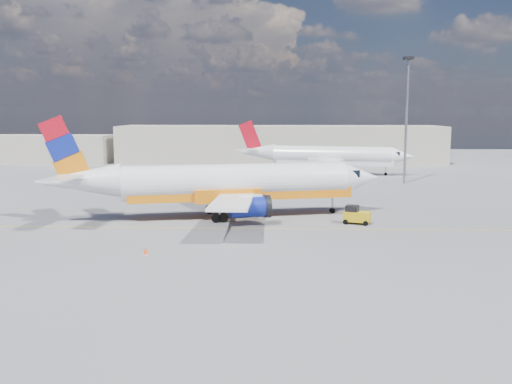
{
  "coord_description": "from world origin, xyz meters",
  "views": [
    {
      "loc": [
        4.56,
        -50.65,
        11.18
      ],
      "look_at": [
        2.47,
        3.35,
        3.5
      ],
      "focal_mm": 40.0,
      "sensor_mm": 36.0,
      "label": 1
    }
  ],
  "objects_px": {
    "second_jet": "(326,156)",
    "traffic_cone": "(146,251)",
    "main_jet": "(225,184)",
    "gse_tug": "(356,215)"
  },
  "relations": [
    {
      "from": "second_jet",
      "to": "traffic_cone",
      "type": "relative_size",
      "value": 51.86
    },
    {
      "from": "second_jet",
      "to": "traffic_cone",
      "type": "height_order",
      "value": "second_jet"
    },
    {
      "from": "main_jet",
      "to": "second_jet",
      "type": "distance_m",
      "value": 45.14
    },
    {
      "from": "gse_tug",
      "to": "traffic_cone",
      "type": "xyz_separation_m",
      "value": [
        -18.18,
        -13.1,
        -0.58
      ]
    },
    {
      "from": "main_jet",
      "to": "second_jet",
      "type": "height_order",
      "value": "main_jet"
    },
    {
      "from": "second_jet",
      "to": "gse_tug",
      "type": "bearing_deg",
      "value": -78.81
    },
    {
      "from": "second_jet",
      "to": "traffic_cone",
      "type": "xyz_separation_m",
      "value": [
        -19.0,
        -58.9,
        -2.89
      ]
    },
    {
      "from": "traffic_cone",
      "to": "gse_tug",
      "type": "bearing_deg",
      "value": 35.78
    },
    {
      "from": "traffic_cone",
      "to": "main_jet",
      "type": "bearing_deg",
      "value": 73.27
    },
    {
      "from": "main_jet",
      "to": "second_jet",
      "type": "relative_size",
      "value": 1.14
    }
  ]
}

